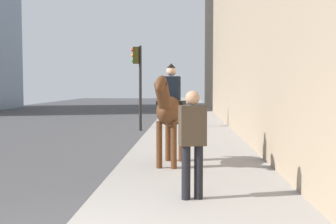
# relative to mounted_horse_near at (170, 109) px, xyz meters

# --- Properties ---
(mounted_horse_near) EXTENTS (2.14, 0.80, 2.28)m
(mounted_horse_near) POSITION_rel_mounted_horse_near_xyz_m (0.00, 0.00, 0.00)
(mounted_horse_near) COLOR #4C2B16
(mounted_horse_near) RESTS_ON sidewalk_slab
(pedestrian_greeting) EXTENTS (0.33, 0.44, 1.70)m
(pedestrian_greeting) POSITION_rel_mounted_horse_near_xyz_m (-2.79, -0.45, -0.28)
(pedestrian_greeting) COLOR black
(pedestrian_greeting) RESTS_ON sidewalk_slab
(traffic_light_near_curb) EXTENTS (0.20, 0.44, 3.57)m
(traffic_light_near_curb) POSITION_rel_mounted_horse_near_xyz_m (8.25, 1.65, 1.03)
(traffic_light_near_curb) COLOR black
(traffic_light_near_curb) RESTS_ON ground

